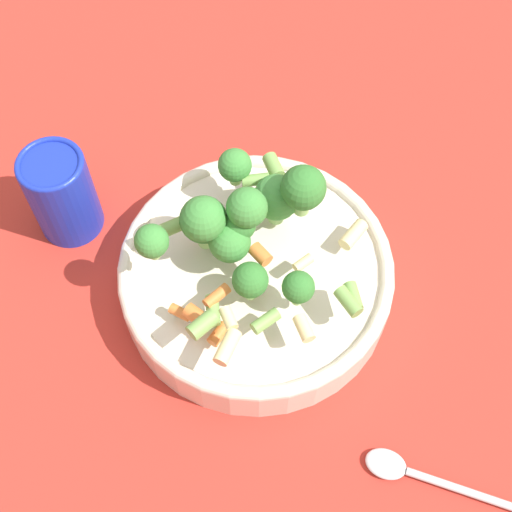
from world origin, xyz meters
The scene contains 5 objects.
ground_plane centered at (0.00, 0.00, 0.00)m, with size 3.00×3.00×0.00m, color #B72D23.
bowl centered at (0.00, 0.00, 0.03)m, with size 0.26×0.26×0.05m.
pasta_salad centered at (0.02, 0.00, 0.09)m, with size 0.20×0.21×0.09m.
cup centered at (0.15, 0.14, 0.05)m, with size 0.06×0.06×0.10m.
spoon centered at (-0.23, -0.07, 0.01)m, with size 0.14×0.15×0.01m.
Camera 1 is at (-0.29, 0.13, 0.63)m, focal length 50.00 mm.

